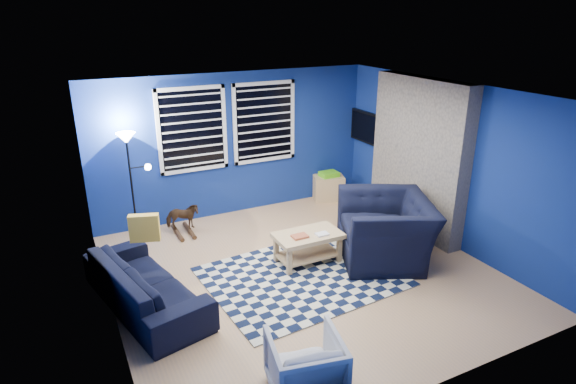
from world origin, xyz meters
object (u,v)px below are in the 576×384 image
object	(u,v)px
armchair_big	(386,229)
cabinet	(329,187)
coffee_table	(308,242)
rocking_horse	(182,217)
floor_lamp	(129,153)
sofa	(145,284)
armchair_bent	(305,365)
tv	(368,128)

from	to	relation	value
armchair_big	cabinet	world-z (taller)	armchair_big
armchair_big	coffee_table	distance (m)	1.16
cabinet	rocking_horse	bearing A→B (deg)	-155.50
armchair_big	floor_lamp	world-z (taller)	floor_lamp
sofa	armchair_bent	distance (m)	2.40
sofa	floor_lamp	size ratio (longest dim) A/B	1.21
sofa	armchair_big	bearing A→B (deg)	-108.33
floor_lamp	coffee_table	bearing A→B (deg)	-44.72
rocking_horse	cabinet	distance (m)	2.95
tv	coffee_table	size ratio (longest dim) A/B	1.04
tv	armchair_bent	distance (m)	5.42
coffee_table	cabinet	bearing A→B (deg)	52.06
armchair_bent	cabinet	xyz separation A→B (m)	(2.83, 4.25, -0.06)
rocking_horse	coffee_table	bearing A→B (deg)	-124.37
tv	cabinet	bearing A→B (deg)	159.20
tv	rocking_horse	world-z (taller)	tv
armchair_bent	rocking_horse	distance (m)	3.99
tv	armchair_bent	bearing A→B (deg)	-131.11
tv	cabinet	world-z (taller)	tv
rocking_horse	armchair_bent	bearing A→B (deg)	-160.62
armchair_bent	armchair_big	bearing A→B (deg)	-129.92
rocking_horse	coffee_table	world-z (taller)	rocking_horse
floor_lamp	sofa	bearing A→B (deg)	-97.56
rocking_horse	cabinet	xyz separation A→B (m)	(2.94, 0.26, -0.05)
tv	cabinet	size ratio (longest dim) A/B	1.52
armchair_bent	cabinet	world-z (taller)	armchair_bent
sofa	armchair_big	world-z (taller)	armchair_big
armchair_big	cabinet	distance (m)	2.46
coffee_table	cabinet	xyz separation A→B (m)	(1.57, 2.02, -0.08)
armchair_big	rocking_horse	world-z (taller)	armchair_big
armchair_big	cabinet	size ratio (longest dim) A/B	2.15
armchair_big	coffee_table	size ratio (longest dim) A/B	1.47
tv	rocking_horse	bearing A→B (deg)	-179.85
rocking_horse	floor_lamp	distance (m)	1.32
floor_lamp	tv	bearing A→B (deg)	-3.31
sofa	tv	bearing A→B (deg)	-81.08
sofa	armchair_big	distance (m)	3.42
sofa	rocking_horse	size ratio (longest dim) A/B	3.88
coffee_table	armchair_big	bearing A→B (deg)	-19.36
cabinet	floor_lamp	distance (m)	3.79
rocking_horse	floor_lamp	xyz separation A→B (m)	(-0.67, 0.26, 1.11)
coffee_table	cabinet	distance (m)	2.56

